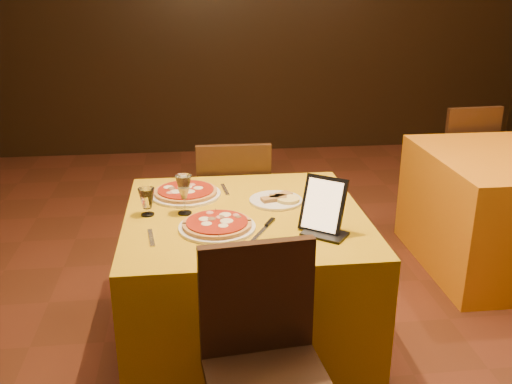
{
  "coord_description": "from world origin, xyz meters",
  "views": [
    {
      "loc": [
        -0.63,
        -2.58,
        1.76
      ],
      "look_at": [
        -0.35,
        -0.16,
        0.86
      ],
      "focal_mm": 40.0,
      "sensor_mm": 36.0,
      "label": 1
    }
  ],
  "objects": [
    {
      "name": "pizza_far",
      "position": [
        -0.67,
        0.12,
        0.77
      ],
      "size": [
        0.35,
        0.35,
        0.03
      ],
      "rotation": [
        0.0,
        0.0,
        -0.06
      ],
      "color": "white",
      "rests_on": "main_table"
    },
    {
      "name": "floor",
      "position": [
        0.0,
        0.0,
        -0.01
      ],
      "size": [
        6.0,
        7.0,
        0.01
      ],
      "primitive_type": "cube",
      "color": "#5E2D19",
      "rests_on": "ground"
    },
    {
      "name": "tablet",
      "position": [
        -0.09,
        -0.38,
        0.87
      ],
      "size": [
        0.21,
        0.19,
        0.23
      ],
      "primitive_type": "cube",
      "rotation": [
        -0.35,
        0.0,
        -0.64
      ],
      "color": "black",
      "rests_on": "main_table"
    },
    {
      "name": "cutlet_dish",
      "position": [
        -0.24,
        -0.02,
        0.76
      ],
      "size": [
        0.26,
        0.26,
        0.03
      ],
      "rotation": [
        0.0,
        0.0,
        -0.31
      ],
      "color": "white",
      "rests_on": "main_table"
    },
    {
      "name": "side_table",
      "position": [
        1.39,
        0.6,
        0.38
      ],
      "size": [
        1.1,
        1.1,
        0.75
      ],
      "primitive_type": "cube",
      "color": "orange",
      "rests_on": "floor"
    },
    {
      "name": "water_glass",
      "position": [
        -0.85,
        -0.12,
        0.81
      ],
      "size": [
        0.07,
        0.07,
        0.13
      ],
      "primitive_type": null,
      "rotation": [
        0.0,
        0.0,
        0.03
      ],
      "color": "white",
      "rests_on": "main_table"
    },
    {
      "name": "wall_back",
      "position": [
        0.0,
        3.5,
        1.4
      ],
      "size": [
        6.0,
        0.01,
        2.8
      ],
      "primitive_type": "cube",
      "color": "black",
      "rests_on": "floor"
    },
    {
      "name": "fork_near",
      "position": [
        -0.82,
        -0.37,
        0.75
      ],
      "size": [
        0.04,
        0.17,
        0.01
      ],
      "primitive_type": "cube",
      "rotation": [
        0.0,
        0.0,
        1.7
      ],
      "color": "silver",
      "rests_on": "main_table"
    },
    {
      "name": "wine_glass",
      "position": [
        -0.68,
        -0.12,
        0.84
      ],
      "size": [
        0.09,
        0.09,
        0.19
      ],
      "primitive_type": null,
      "rotation": [
        0.0,
        0.0,
        0.39
      ],
      "color": "#EADE85",
      "rests_on": "main_table"
    },
    {
      "name": "knife",
      "position": [
        -0.34,
        -0.36,
        0.75
      ],
      "size": [
        0.13,
        0.21,
        0.01
      ],
      "primitive_type": "cube",
      "rotation": [
        0.0,
        0.0,
        1.06
      ],
      "color": "silver",
      "rests_on": "main_table"
    },
    {
      "name": "chair_main_far",
      "position": [
        -0.4,
        0.65,
        0.46
      ],
      "size": [
        0.39,
        0.39,
        0.91
      ],
      "primitive_type": null,
      "rotation": [
        0.0,
        0.0,
        3.13
      ],
      "color": "black",
      "rests_on": "floor"
    },
    {
      "name": "main_table",
      "position": [
        -0.4,
        -0.14,
        0.38
      ],
      "size": [
        1.1,
        1.1,
        0.75
      ],
      "primitive_type": "cube",
      "color": "#C4950C",
      "rests_on": "floor"
    },
    {
      "name": "fork_far",
      "position": [
        -0.47,
        0.17,
        0.75
      ],
      "size": [
        0.04,
        0.17,
        0.01
      ],
      "primitive_type": "cube",
      "rotation": [
        0.0,
        0.0,
        1.68
      ],
      "color": "silver",
      "rests_on": "main_table"
    },
    {
      "name": "pizza_near",
      "position": [
        -0.54,
        -0.31,
        0.77
      ],
      "size": [
        0.34,
        0.34,
        0.03
      ],
      "rotation": [
        0.0,
        0.0,
        0.4
      ],
      "color": "white",
      "rests_on": "main_table"
    },
    {
      "name": "chair_side_far",
      "position": [
        1.39,
        1.44,
        0.46
      ],
      "size": [
        0.51,
        0.51,
        0.91
      ],
      "primitive_type": null,
      "rotation": [
        0.0,
        0.0,
        3.21
      ],
      "color": "black",
      "rests_on": "floor"
    }
  ]
}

